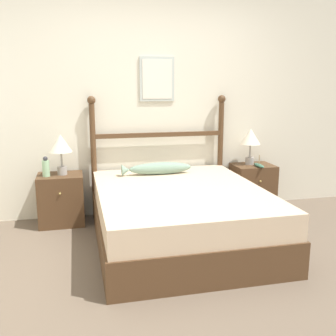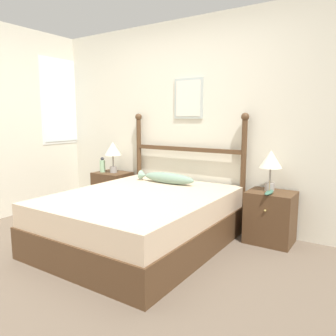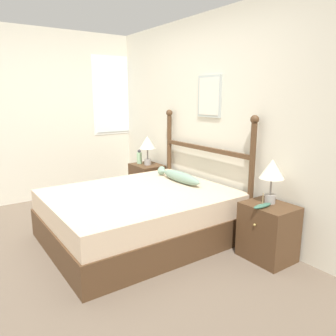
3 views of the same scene
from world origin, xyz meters
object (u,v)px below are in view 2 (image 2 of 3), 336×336
object	(u,v)px
bottle	(102,165)
fish_pillow	(166,178)
table_lamp_right	(271,161)
nightstand_left	(113,191)
table_lamp_left	(113,150)
bed	(141,219)
nightstand_right	(270,217)
model_boat	(269,192)

from	to	relation	value
bottle	fish_pillow	xyz separation A→B (m)	(1.18, -0.12, -0.04)
bottle	fish_pillow	bearing A→B (deg)	-5.84
table_lamp_right	fish_pillow	xyz separation A→B (m)	(-1.19, -0.21, -0.27)
bottle	fish_pillow	size ratio (longest dim) A/B	0.28
nightstand_left	table_lamp_left	bearing A→B (deg)	-3.50
table_lamp_right	bottle	world-z (taller)	table_lamp_right
bed	fish_pillow	xyz separation A→B (m)	(-0.09, 0.62, 0.34)
table_lamp_right	fish_pillow	size ratio (longest dim) A/B	0.56
bed	table_lamp_right	distance (m)	1.51
table_lamp_right	nightstand_right	bearing A→B (deg)	-48.72
model_boat	fish_pillow	distance (m)	1.24
nightstand_left	table_lamp_left	distance (m)	0.60
nightstand_right	bottle	bearing A→B (deg)	-178.79
nightstand_right	bottle	world-z (taller)	bottle
nightstand_left	table_lamp_right	world-z (taller)	table_lamp_right
nightstand_left	bottle	world-z (taller)	bottle
bed	fish_pillow	size ratio (longest dim) A/B	2.53
table_lamp_left	bed	bearing A→B (deg)	-35.60
table_lamp_left	nightstand_left	bearing A→B (deg)	176.50
nightstand_left	fish_pillow	size ratio (longest dim) A/B	0.72
nightstand_right	table_lamp_right	size ratio (longest dim) A/B	1.28
table_lamp_left	model_boat	world-z (taller)	table_lamp_left
nightstand_right	bottle	distance (m)	2.44
bottle	model_boat	size ratio (longest dim) A/B	0.93
nightstand_left	bottle	bearing A→B (deg)	-159.39
nightstand_left	fish_pillow	world-z (taller)	fish_pillow
bed	table_lamp_right	size ratio (longest dim) A/B	4.48
bed	model_boat	world-z (taller)	model_boat
nightstand_left	nightstand_right	distance (m)	2.28
table_lamp_right	bottle	distance (m)	2.39
table_lamp_right	model_boat	bearing A→B (deg)	-74.64
bed	table_lamp_left	distance (m)	1.49
table_lamp_left	fish_pillow	distance (m)	1.07
bed	fish_pillow	world-z (taller)	fish_pillow
nightstand_left	table_lamp_right	xyz separation A→B (m)	(2.24, 0.04, 0.60)
bed	nightstand_left	distance (m)	1.39
bed	bottle	size ratio (longest dim) A/B	8.99
nightstand_left	nightstand_right	bearing A→B (deg)	0.00
bed	table_lamp_right	xyz separation A→B (m)	(1.10, 0.84, 0.61)
bed	bottle	distance (m)	1.52
model_boat	bed	bearing A→B (deg)	-149.68
table_lamp_left	table_lamp_right	xyz separation A→B (m)	(2.21, 0.04, 0.00)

